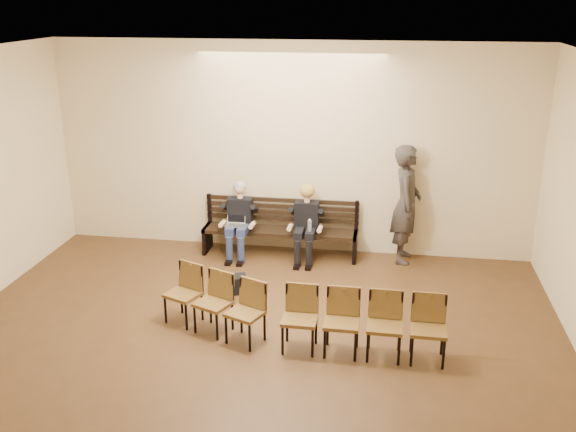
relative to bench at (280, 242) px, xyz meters
name	(u,v)px	position (x,y,z in m)	size (l,w,h in m)	color
ground	(216,430)	(0.13, -4.65, -0.23)	(10.00, 10.00, 0.00)	#53361C
room_walls	(227,168)	(0.13, -3.86, 2.31)	(8.02, 10.01, 3.51)	beige
bench	(280,242)	(0.00, 0.00, 0.00)	(2.60, 0.90, 0.45)	black
seated_man	(239,221)	(-0.66, -0.12, 0.38)	(0.50, 0.69, 1.20)	black
seated_woman	(306,227)	(0.45, -0.12, 0.34)	(0.49, 0.67, 1.13)	black
laptop	(235,227)	(-0.71, -0.27, 0.34)	(0.31, 0.24, 0.22)	silver
water_bottle	(310,232)	(0.54, -0.33, 0.33)	(0.06, 0.06, 0.21)	silver
bag	(234,284)	(-0.42, -1.53, -0.10)	(0.35, 0.24, 0.26)	black
passerby	(407,195)	(2.05, 0.10, 0.89)	(0.82, 0.54, 2.24)	#342F2B
chair_row_front	(213,304)	(-0.42, -2.69, 0.17)	(1.43, 0.43, 0.80)	brown
chair_row_back	(363,325)	(1.52, -2.97, 0.18)	(1.97, 0.44, 0.81)	brown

